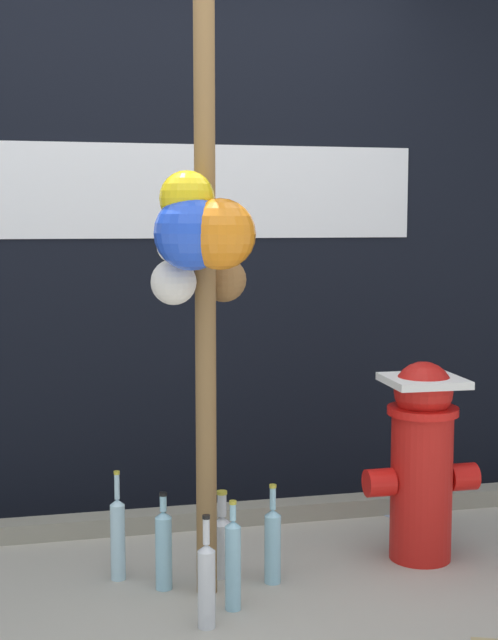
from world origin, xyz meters
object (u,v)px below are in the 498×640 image
object	(u,v)px
memorial_post	(202,172)
bottle_2	(233,563)
fire_hydrant	(422,457)
bottle_5	(118,537)
bottle_4	(273,544)
bottle_0	(222,543)
bottle_1	(207,583)
bottle_3	(164,548)

from	to	relation	value
memorial_post	bottle_2	size ratio (longest dim) A/B	7.05
fire_hydrant	bottle_5	xyz separation A→B (m)	(-1.20, 0.06, -0.25)
memorial_post	bottle_4	distance (m)	1.40
fire_hydrant	bottle_5	world-z (taller)	fire_hydrant
bottle_0	bottle_1	world-z (taller)	bottle_1
fire_hydrant	bottle_4	xyz separation A→B (m)	(-0.64, -0.10, -0.27)
bottle_0	bottle_5	bearing A→B (deg)	170.59
bottle_3	bottle_1	bearing A→B (deg)	-74.51
bottle_1	bottle_2	world-z (taller)	bottle_2
fire_hydrant	bottle_5	bearing A→B (deg)	177.07
fire_hydrant	bottle_0	world-z (taller)	fire_hydrant
bottle_3	bottle_4	size ratio (longest dim) A/B	0.97
fire_hydrant	bottle_3	world-z (taller)	fire_hydrant
bottle_2	bottle_4	distance (m)	0.27
memorial_post	bottle_4	bearing A→B (deg)	20.21
fire_hydrant	bottle_4	world-z (taller)	fire_hydrant
bottle_2	fire_hydrant	bearing A→B (deg)	19.62
bottle_2	bottle_5	xyz separation A→B (m)	(-0.37, 0.36, -0.00)
fire_hydrant	bottle_2	distance (m)	0.92
bottle_2	bottle_5	size ratio (longest dim) A/B	0.93
fire_hydrant	bottle_2	bearing A→B (deg)	-160.38
bottle_5	fire_hydrant	bearing A→B (deg)	-2.93
bottle_2	bottle_3	bearing A→B (deg)	132.54
bottle_0	bottle_2	size ratio (longest dim) A/B	0.86
bottle_4	bottle_1	bearing A→B (deg)	-134.80
bottle_4	bottle_3	bearing A→B (deg)	174.89
bottle_1	bottle_4	size ratio (longest dim) A/B	1.02
bottle_0	bottle_5	xyz separation A→B (m)	(-0.39, 0.06, 0.03)
memorial_post	bottle_2	distance (m)	1.36
bottle_4	bottle_2	bearing A→B (deg)	-134.89
bottle_1	bottle_4	world-z (taller)	bottle_1
fire_hydrant	bottle_0	xyz separation A→B (m)	(-0.81, -0.00, -0.29)
memorial_post	bottle_2	world-z (taller)	memorial_post
fire_hydrant	bottle_3	size ratio (longest dim) A/B	2.19
bottle_1	bottle_4	distance (m)	0.44
bottle_5	memorial_post	bearing A→B (deg)	-43.23
bottle_2	bottle_1	bearing A→B (deg)	-134.65
bottle_0	bottle_3	size ratio (longest dim) A/B	0.92
bottle_3	bottle_5	size ratio (longest dim) A/B	0.87
fire_hydrant	bottle_4	distance (m)	0.70
fire_hydrant	bottle_2	world-z (taller)	fire_hydrant
bottle_1	memorial_post	bearing A→B (deg)	81.60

